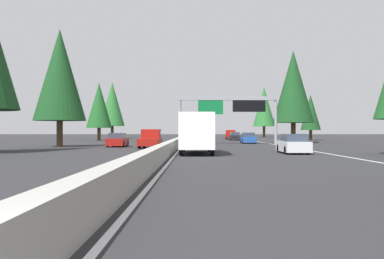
% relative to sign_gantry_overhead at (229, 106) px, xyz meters
% --- Properties ---
extents(ground_plane, '(320.00, 320.00, 0.00)m').
position_rel_sign_gantry_overhead_xyz_m(ground_plane, '(5.55, 6.04, -4.88)').
color(ground_plane, '#262628').
extents(median_barrier, '(180.00, 0.56, 0.90)m').
position_rel_sign_gantry_overhead_xyz_m(median_barrier, '(25.55, 6.34, -4.43)').
color(median_barrier, '#9E9B93').
rests_on(median_barrier, ground).
extents(shoulder_stripe_right, '(160.00, 0.16, 0.01)m').
position_rel_sign_gantry_overhead_xyz_m(shoulder_stripe_right, '(15.55, -5.48, -4.88)').
color(shoulder_stripe_right, silver).
rests_on(shoulder_stripe_right, ground).
extents(shoulder_stripe_median, '(160.00, 0.16, 0.01)m').
position_rel_sign_gantry_overhead_xyz_m(shoulder_stripe_median, '(15.55, 5.79, -4.88)').
color(shoulder_stripe_median, silver).
rests_on(shoulder_stripe_median, ground).
extents(sign_gantry_overhead, '(0.50, 12.68, 6.13)m').
position_rel_sign_gantry_overhead_xyz_m(sign_gantry_overhead, '(0.00, 0.00, 0.00)').
color(sign_gantry_overhead, gray).
rests_on(sign_gantry_overhead, ground).
extents(sedan_distant_b, '(4.40, 1.80, 1.47)m').
position_rel_sign_gantry_overhead_xyz_m(sedan_distant_b, '(-23.40, -2.99, -4.20)').
color(sedan_distant_b, silver).
rests_on(sedan_distant_b, ground).
extents(sedan_far_right, '(4.40, 1.80, 1.47)m').
position_rel_sign_gantry_overhead_xyz_m(sedan_far_right, '(22.73, -2.75, -4.20)').
color(sedan_far_right, black).
rests_on(sedan_far_right, ground).
extents(pickup_near_right, '(5.60, 2.00, 1.86)m').
position_rel_sign_gantry_overhead_xyz_m(pickup_near_right, '(32.65, -2.82, -3.97)').
color(pickup_near_right, maroon).
rests_on(pickup_near_right, ground).
extents(sedan_near_center, '(4.40, 1.80, 1.47)m').
position_rel_sign_gantry_overhead_xyz_m(sedan_near_center, '(3.13, -2.79, -4.20)').
color(sedan_near_center, '#1E4793').
rests_on(sedan_near_center, ground).
extents(box_truck_mid_left, '(8.50, 2.40, 2.95)m').
position_rel_sign_gantry_overhead_xyz_m(box_truck_mid_left, '(-23.81, 4.27, -3.27)').
color(box_truck_mid_left, white).
rests_on(box_truck_mid_left, ground).
extents(oncoming_near, '(4.40, 1.80, 1.47)m').
position_rel_sign_gantry_overhead_xyz_m(oncoming_near, '(-9.54, 12.68, -4.20)').
color(oncoming_near, maroon).
rests_on(oncoming_near, ground).
extents(oncoming_far, '(5.60, 2.00, 1.86)m').
position_rel_sign_gantry_overhead_xyz_m(oncoming_far, '(-12.11, 8.88, -3.97)').
color(oncoming_far, maroon).
rests_on(oncoming_far, ground).
extents(conifer_right_mid, '(5.71, 5.71, 12.97)m').
position_rel_sign_gantry_overhead_xyz_m(conifer_right_mid, '(5.21, -9.38, 3.01)').
color(conifer_right_mid, '#4C3823').
rests_on(conifer_right_mid, ground).
extents(conifer_right_far, '(3.70, 3.70, 8.41)m').
position_rel_sign_gantry_overhead_xyz_m(conifer_right_far, '(24.76, -16.93, 0.22)').
color(conifer_right_far, '#4C3823').
rests_on(conifer_right_far, ground).
extents(conifer_right_distant, '(5.83, 5.83, 13.25)m').
position_rel_sign_gantry_overhead_xyz_m(conifer_right_distant, '(59.49, -13.78, 3.17)').
color(conifer_right_distant, '#4C3823').
rests_on(conifer_right_distant, ground).
extents(conifer_left_near, '(5.62, 5.62, 12.77)m').
position_rel_sign_gantry_overhead_xyz_m(conifer_left_near, '(-9.04, 19.04, 2.88)').
color(conifer_left_near, '#4C3823').
rests_on(conifer_left_near, ground).
extents(conifer_left_mid, '(4.49, 4.49, 10.20)m').
position_rel_sign_gantry_overhead_xyz_m(conifer_left_mid, '(20.82, 21.32, 1.32)').
color(conifer_left_mid, '#4C3823').
rests_on(conifer_left_mid, ground).
extents(conifer_left_far, '(5.71, 5.71, 12.98)m').
position_rel_sign_gantry_overhead_xyz_m(conifer_left_far, '(45.00, 23.57, 3.01)').
color(conifer_left_far, '#4C3823').
rests_on(conifer_left_far, ground).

